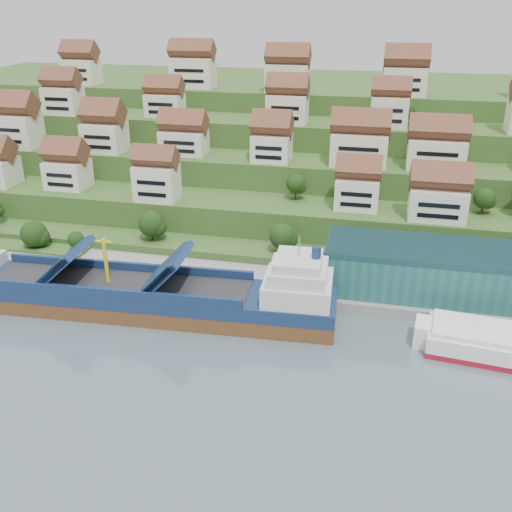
# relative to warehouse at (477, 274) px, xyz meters

# --- Properties ---
(ground) EXTENTS (300.00, 300.00, 0.00)m
(ground) POSITION_rel_warehouse_xyz_m (-52.00, -17.00, -7.20)
(ground) COLOR slate
(ground) RESTS_ON ground
(quay) EXTENTS (180.00, 14.00, 2.20)m
(quay) POSITION_rel_warehouse_xyz_m (-32.00, -2.00, -6.10)
(quay) COLOR gray
(quay) RESTS_ON ground
(hillside) EXTENTS (260.00, 128.00, 31.00)m
(hillside) POSITION_rel_warehouse_xyz_m (-52.00, 86.55, 3.46)
(hillside) COLOR #2D4C1E
(hillside) RESTS_ON ground
(hillside_village) EXTENTS (159.71, 63.06, 29.37)m
(hillside_village) POSITION_rel_warehouse_xyz_m (-52.30, 44.36, 17.44)
(hillside_village) COLOR white
(hillside_village) RESTS_ON ground
(hillside_trees) EXTENTS (140.15, 62.48, 31.81)m
(hillside_trees) POSITION_rel_warehouse_xyz_m (-64.37, 25.75, 8.90)
(hillside_trees) COLOR #203F15
(hillside_trees) RESTS_ON ground
(warehouse) EXTENTS (60.00, 15.00, 10.00)m
(warehouse) POSITION_rel_warehouse_xyz_m (0.00, 0.00, 0.00)
(warehouse) COLOR #24625E
(warehouse) RESTS_ON quay
(flagpole) EXTENTS (1.28, 0.16, 8.00)m
(flagpole) POSITION_rel_warehouse_xyz_m (-33.89, -7.00, -0.32)
(flagpole) COLOR gray
(flagpole) RESTS_ON quay
(cargo_ship) EXTENTS (82.59, 17.04, 18.25)m
(cargo_ship) POSITION_rel_warehouse_xyz_m (-65.16, -16.98, -3.76)
(cargo_ship) COLOR brown
(cargo_ship) RESTS_ON ground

